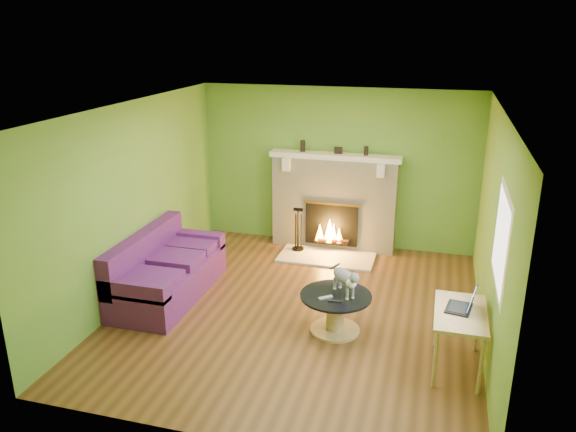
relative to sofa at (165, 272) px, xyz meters
name	(u,v)px	position (x,y,z in m)	size (l,w,h in m)	color
floor	(298,310)	(1.86, 0.04, -0.34)	(5.00, 5.00, 0.00)	#523317
ceiling	(300,108)	(1.86, 0.04, 2.26)	(5.00, 5.00, 0.00)	white
wall_back	(337,168)	(1.86, 2.54, 0.96)	(5.00, 5.00, 0.00)	#5B8E2E
wall_front	(223,310)	(1.86, -2.46, 0.96)	(5.00, 5.00, 0.00)	#5B8E2E
wall_left	(134,201)	(-0.39, 0.04, 0.96)	(5.00, 5.00, 0.00)	#5B8E2E
wall_right	(493,233)	(4.11, 0.04, 0.96)	(5.00, 5.00, 0.00)	#5B8E2E
window_frame	(501,240)	(4.10, -0.86, 1.21)	(1.20, 1.20, 0.00)	silver
window_pane	(501,240)	(4.09, -0.86, 1.21)	(1.06, 1.06, 0.00)	white
fireplace	(334,202)	(1.86, 2.36, 0.43)	(2.10, 0.46, 1.58)	beige
hearth	(327,257)	(1.86, 1.84, -0.32)	(1.50, 0.75, 0.03)	beige
mantel	(335,156)	(1.86, 2.34, 1.20)	(2.10, 0.28, 0.08)	white
sofa	(165,272)	(0.00, 0.00, 0.00)	(0.89, 1.95, 0.88)	#4F1962
coffee_table	(335,310)	(2.41, -0.33, -0.06)	(0.85, 0.85, 0.48)	tan
desk	(460,318)	(3.81, -0.75, 0.26)	(0.53, 0.91, 0.68)	tan
cat	(344,279)	(2.49, -0.28, 0.33)	(0.22, 0.60, 0.37)	slate
remote_silver	(326,297)	(2.31, -0.45, 0.15)	(0.17, 0.04, 0.02)	gray
remote_black	(335,301)	(2.43, -0.51, 0.15)	(0.16, 0.04, 0.02)	black
laptop	(460,299)	(3.79, -0.70, 0.46)	(0.28, 0.33, 0.24)	black
fire_tools	(298,229)	(1.35, 1.99, 0.05)	(0.19, 0.19, 0.72)	black
mantel_vase_left	(303,146)	(1.32, 2.37, 1.33)	(0.08, 0.08, 0.18)	black
mantel_vase_right	(366,151)	(2.34, 2.37, 1.31)	(0.07, 0.07, 0.14)	black
mantel_box	(338,150)	(1.90, 2.37, 1.29)	(0.12, 0.08, 0.10)	black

